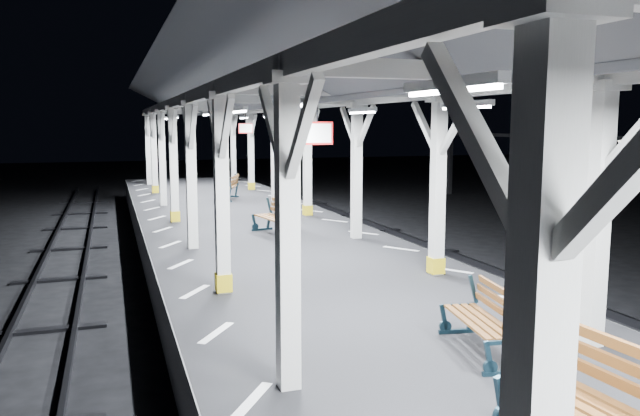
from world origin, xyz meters
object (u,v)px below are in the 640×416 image
bench_near (615,408)px  bench_far (277,216)px  bench_mid (487,318)px  bench_extra (230,187)px

bench_near → bench_far: bearing=84.4°
bench_near → bench_far: 11.53m
bench_near → bench_mid: bearing=73.4°
bench_near → bench_extra: size_ratio=1.08×
bench_far → bench_mid: bearing=-98.1°
bench_mid → bench_far: (-0.32, 8.88, 0.04)m
bench_mid → bench_extra: (-0.09, 16.74, 0.06)m
bench_near → bench_extra: bench_near is taller
bench_mid → bench_extra: bearing=100.2°
bench_far → bench_extra: size_ratio=0.95×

